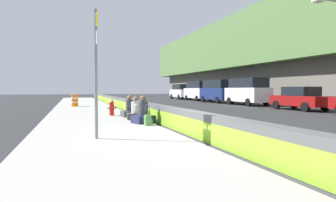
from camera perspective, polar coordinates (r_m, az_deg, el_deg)
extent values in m
plane|color=#2B2B2D|center=(8.67, 5.48, -7.72)|extent=(160.00, 160.00, 0.00)
cube|color=#A8A59E|center=(7.94, -12.35, -8.19)|extent=(80.00, 4.40, 0.14)
cube|color=#545456|center=(8.61, 5.49, -4.93)|extent=(76.00, 0.44, 0.85)
cube|color=#8CC62D|center=(8.52, 4.11, -5.29)|extent=(74.48, 0.01, 0.54)
cylinder|color=gray|center=(7.97, -14.65, 5.32)|extent=(0.09, 0.09, 3.60)
cube|color=yellow|center=(8.19, -14.62, 15.86)|extent=(0.44, 0.02, 0.36)
cube|color=black|center=(8.19, -14.52, 15.86)|extent=(0.30, 0.01, 0.10)
cube|color=white|center=(8.09, -14.58, 12.42)|extent=(0.44, 0.02, 0.36)
cube|color=black|center=(8.09, -14.48, 12.42)|extent=(0.30, 0.01, 0.10)
cylinder|color=red|center=(14.91, -11.54, -1.56)|extent=(0.24, 0.24, 0.72)
cone|color=gray|center=(14.89, -11.55, 0.13)|extent=(0.26, 0.26, 0.16)
cylinder|color=gray|center=(14.93, -10.89, -1.41)|extent=(0.10, 0.12, 0.10)
cylinder|color=gray|center=(14.89, -12.19, -1.43)|extent=(0.10, 0.12, 0.10)
cube|color=#23284C|center=(11.41, -5.12, -3.79)|extent=(0.90, 0.98, 0.30)
cylinder|color=#333842|center=(11.37, -5.13, -1.59)|extent=(0.39, 0.39, 0.57)
sphere|color=brown|center=(11.35, -5.14, 0.50)|extent=(0.25, 0.25, 0.25)
cylinder|color=#333842|center=(11.55, -5.67, -1.81)|extent=(0.32, 0.22, 0.50)
cylinder|color=#333842|center=(11.19, -4.56, -1.94)|extent=(0.32, 0.22, 0.50)
cube|color=#424247|center=(12.83, -6.75, -3.15)|extent=(0.74, 0.83, 0.28)
cylinder|color=beige|center=(12.80, -6.76, -1.34)|extent=(0.36, 0.36, 0.53)
sphere|color=#8E6647|center=(12.78, -6.77, 0.38)|extent=(0.23, 0.23, 0.23)
cylinder|color=beige|center=(13.00, -6.83, -1.51)|extent=(0.29, 0.16, 0.47)
cylinder|color=beige|center=(12.61, -6.70, -1.64)|extent=(0.29, 0.16, 0.47)
cube|color=#424247|center=(14.16, -7.95, -2.61)|extent=(0.76, 0.86, 0.29)
cylinder|color=#333842|center=(14.13, -7.96, -0.91)|extent=(0.37, 0.37, 0.55)
sphere|color=#8E6647|center=(14.12, -7.96, 0.69)|extent=(0.24, 0.24, 0.24)
cylinder|color=#333842|center=(14.33, -8.22, -1.09)|extent=(0.30, 0.17, 0.48)
cylinder|color=#333842|center=(13.94, -7.68, -1.18)|extent=(0.30, 0.17, 0.48)
cube|color=#4C7A3D|center=(10.68, -4.23, -3.95)|extent=(0.32, 0.22, 0.40)
cube|color=#4C7A3D|center=(10.73, -3.51, -4.24)|extent=(0.22, 0.06, 0.20)
cylinder|color=orange|center=(23.64, -18.69, 0.11)|extent=(0.52, 0.52, 0.95)
cylinder|color=white|center=(23.64, -18.70, 0.57)|extent=(0.54, 0.54, 0.10)
cylinder|color=white|center=(23.65, -18.68, -0.24)|extent=(0.54, 0.54, 0.10)
cylinder|color=#9E9EA3|center=(21.17, 31.18, 17.27)|extent=(0.12, 2.76, 0.12)
cube|color=silver|center=(20.14, 28.55, 17.82)|extent=(0.44, 0.64, 0.20)
cube|color=maroon|center=(22.37, 25.48, 0.06)|extent=(4.53, 1.88, 0.72)
cube|color=black|center=(22.28, 25.69, 1.83)|extent=(2.23, 1.66, 0.66)
cylinder|color=black|center=(22.89, 21.41, -0.72)|extent=(0.66, 0.23, 0.66)
cylinder|color=black|center=(24.02, 24.59, -0.63)|extent=(0.66, 0.23, 0.66)
cylinder|color=black|center=(20.75, 26.48, -1.12)|extent=(0.66, 0.23, 0.66)
cylinder|color=black|center=(22.00, 29.69, -1.00)|extent=(0.66, 0.23, 0.66)
cube|color=silver|center=(27.38, 15.98, 1.27)|extent=(5.15, 2.10, 1.30)
cube|color=black|center=(27.30, 16.12, 3.57)|extent=(4.15, 1.88, 0.90)
cylinder|color=black|center=(28.29, 12.55, 0.02)|extent=(0.73, 0.24, 0.72)
cylinder|color=black|center=(29.28, 15.74, 0.07)|extent=(0.73, 0.24, 0.72)
cylinder|color=black|center=(25.52, 16.23, -0.27)|extent=(0.73, 0.24, 0.72)
cylinder|color=black|center=(26.61, 19.59, -0.21)|extent=(0.73, 0.24, 0.72)
cube|color=navy|center=(31.93, 10.15, 1.48)|extent=(5.14, 2.08, 1.30)
cube|color=black|center=(31.84, 10.26, 3.46)|extent=(4.14, 1.86, 0.90)
cylinder|color=black|center=(32.91, 7.28, 0.40)|extent=(0.72, 0.24, 0.72)
cylinder|color=black|center=(33.83, 10.11, 0.43)|extent=(0.72, 0.24, 0.72)
cylinder|color=black|center=(30.06, 10.18, 0.18)|extent=(0.72, 0.24, 0.72)
cylinder|color=black|center=(31.06, 13.17, 0.23)|extent=(0.72, 0.24, 0.72)
cube|color=silver|center=(37.11, 6.21, 1.64)|extent=(5.13, 2.05, 1.30)
cube|color=black|center=(37.02, 6.29, 3.34)|extent=(4.13, 1.84, 0.90)
cylinder|color=black|center=(38.20, 3.86, 0.69)|extent=(0.72, 0.23, 0.72)
cylinder|color=black|center=(39.01, 6.38, 0.72)|extent=(0.72, 0.23, 0.72)
cylinder|color=black|center=(35.25, 6.02, 0.54)|extent=(0.72, 0.23, 0.72)
cylinder|color=black|center=(36.12, 8.70, 0.57)|extent=(0.72, 0.23, 0.72)
cube|color=silver|center=(42.04, 2.68, 1.63)|extent=(4.81, 1.95, 1.10)
cube|color=black|center=(41.94, 2.74, 2.93)|extent=(3.11, 1.74, 0.80)
cylinder|color=black|center=(43.15, 0.78, 0.92)|extent=(0.76, 0.22, 0.76)
cylinder|color=black|center=(43.82, 3.04, 0.95)|extent=(0.76, 0.22, 0.76)
cylinder|color=black|center=(40.28, 2.29, 0.81)|extent=(0.76, 0.22, 0.76)
cylinder|color=black|center=(41.00, 4.68, 0.84)|extent=(0.76, 0.22, 0.76)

